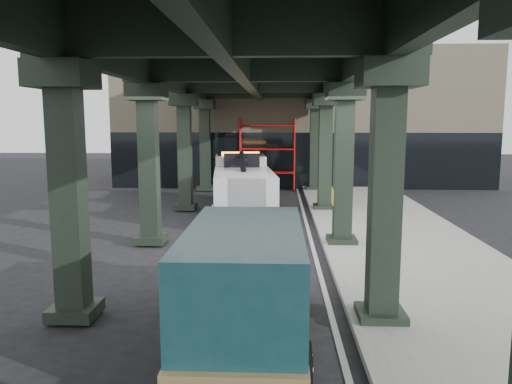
# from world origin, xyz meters

# --- Properties ---
(ground) EXTENTS (90.00, 90.00, 0.00)m
(ground) POSITION_xyz_m (0.00, 0.00, 0.00)
(ground) COLOR black
(ground) RESTS_ON ground
(sidewalk) EXTENTS (5.00, 40.00, 0.15)m
(sidewalk) POSITION_xyz_m (4.50, 2.00, 0.07)
(sidewalk) COLOR gray
(sidewalk) RESTS_ON ground
(lane_stripe) EXTENTS (0.12, 38.00, 0.01)m
(lane_stripe) POSITION_xyz_m (1.70, 2.00, 0.01)
(lane_stripe) COLOR silver
(lane_stripe) RESTS_ON ground
(viaduct) EXTENTS (7.40, 32.00, 6.40)m
(viaduct) POSITION_xyz_m (-0.40, 2.00, 5.46)
(viaduct) COLOR black
(viaduct) RESTS_ON ground
(building) EXTENTS (22.00, 10.00, 8.00)m
(building) POSITION_xyz_m (2.00, 20.00, 4.00)
(building) COLOR #C6B793
(building) RESTS_ON ground
(scaffolding) EXTENTS (3.08, 0.88, 4.00)m
(scaffolding) POSITION_xyz_m (0.00, 14.64, 2.11)
(scaffolding) COLOR red
(scaffolding) RESTS_ON ground
(tow_truck) EXTENTS (3.06, 8.14, 2.61)m
(tow_truck) POSITION_xyz_m (-0.91, 7.49, 1.27)
(tow_truck) COLOR black
(tow_truck) RESTS_ON ground
(towed_van) EXTENTS (2.13, 5.27, 2.13)m
(towed_van) POSITION_xyz_m (0.05, -4.84, 1.15)
(towed_van) COLOR #10353B
(towed_van) RESTS_ON ground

